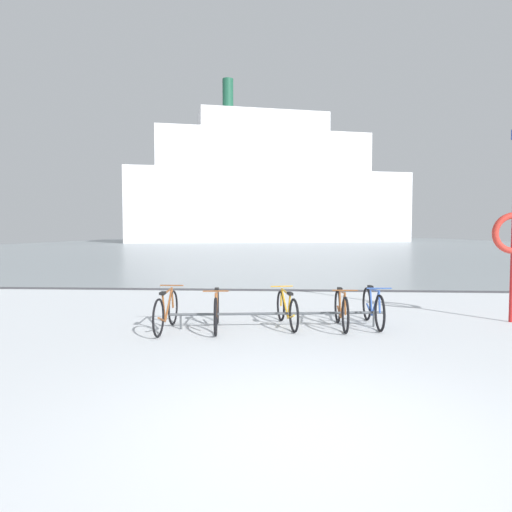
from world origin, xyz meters
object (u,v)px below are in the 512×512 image
bicycle_4 (373,307)px  bicycle_3 (341,309)px  bicycle_0 (166,311)px  bicycle_2 (287,309)px  bicycle_1 (217,310)px  ferry_ship (268,189)px

bicycle_4 → bicycle_3: bearing=-158.6°
bicycle_0 → bicycle_2: bicycle_0 is taller
bicycle_0 → bicycle_1: bicycle_0 is taller
bicycle_2 → bicycle_3: size_ratio=1.02×
bicycle_1 → ferry_ship: ferry_ship is taller
bicycle_2 → bicycle_3: bicycle_3 is taller
bicycle_1 → bicycle_4: bicycle_4 is taller
bicycle_3 → ferry_ship: (-3.89, 68.17, 8.68)m
bicycle_0 → bicycle_4: bearing=9.9°
ferry_ship → bicycle_2: bearing=-87.6°
bicycle_1 → bicycle_4: bearing=10.0°
bicycle_4 → ferry_ship: 68.62m
bicycle_0 → bicycle_1: 0.94m
bicycle_1 → ferry_ship: (-1.52, 68.45, 8.68)m
bicycle_1 → bicycle_2: 1.38m
bicycle_4 → ferry_ship: bearing=93.8°
bicycle_4 → bicycle_1: bearing=-170.0°
bicycle_3 → bicycle_2: bearing=175.3°
bicycle_2 → bicycle_4: size_ratio=0.96×
bicycle_3 → bicycle_4: (0.65, 0.25, 0.01)m
ferry_ship → bicycle_1: bearing=-88.7°
bicycle_1 → bicycle_3: bicycle_1 is taller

